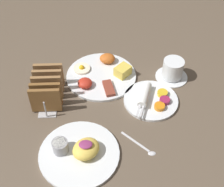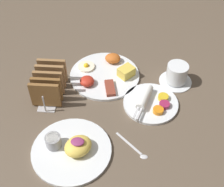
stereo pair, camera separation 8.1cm
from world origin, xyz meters
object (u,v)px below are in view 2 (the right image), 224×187
Objects in this scene: plate_condiments at (150,102)px; toast_rack at (49,84)px; plate_breakfast at (105,74)px; plate_foreground at (71,148)px; coffee_cup at (177,75)px.

plate_condiments is 0.36m from toast_rack.
plate_breakfast is 1.45× the size of toast_rack.
toast_rack is at bearing 115.38° from plate_foreground.
plate_breakfast is at bearing 77.75° from plate_foreground.
toast_rack reaches higher than plate_foreground.
toast_rack is at bearing -168.40° from coffee_cup.
coffee_cup is at bearing 51.77° from plate_condiments.
plate_breakfast is 1.38× the size of plate_condiments.
coffee_cup reaches higher than plate_breakfast.
coffee_cup is (0.34, 0.33, 0.02)m from plate_foreground.
plate_condiments is at bearing -38.77° from plate_breakfast.
plate_breakfast is 0.26m from coffee_cup.
plate_foreground is (-0.24, -0.21, 0.00)m from plate_condiments.
plate_foreground is 0.47m from coffee_cup.
toast_rack reaches higher than plate_condiments.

